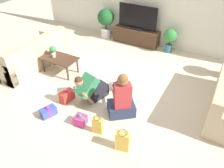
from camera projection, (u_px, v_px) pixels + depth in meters
ground_plane at (116, 87)px, 5.15m from camera, size 16.00×16.00×0.00m
wall_back at (160, 2)px, 6.22m from camera, size 8.40×0.06×2.60m
sofa_left at (32, 56)px, 5.77m from camera, size 0.86×1.99×0.82m
coffee_table at (59, 60)px, 5.46m from camera, size 0.91×0.52×0.42m
tv_console at (136, 36)px, 6.89m from camera, size 1.45×0.39×0.48m
tv at (137, 19)px, 6.55m from camera, size 1.22×0.20×0.73m
potted_plant_back_right at (170, 37)px, 6.29m from camera, size 0.40×0.40×0.72m
potted_plant_back_left at (106, 20)px, 7.07m from camera, size 0.53×0.53×0.95m
person_kneeling at (91, 88)px, 4.59m from camera, size 0.49×0.81×0.75m
person_sitting at (122, 100)px, 4.22m from camera, size 0.66×0.64×0.98m
dog at (119, 83)px, 4.89m from camera, size 0.18×0.56×0.35m
gift_box_a at (48, 112)px, 4.35m from camera, size 0.27×0.35×0.23m
gift_box_b at (80, 120)px, 4.16m from camera, size 0.23×0.22×0.25m
gift_box_c at (67, 96)px, 4.70m from camera, size 0.21×0.34×0.29m
gift_bag_a at (123, 141)px, 3.64m from camera, size 0.26×0.18×0.40m
gift_bag_b at (98, 125)px, 3.95m from camera, size 0.20×0.14×0.36m
mug at (54, 56)px, 5.41m from camera, size 0.12×0.08×0.09m
tabletop_plant at (53, 50)px, 5.50m from camera, size 0.17×0.17×0.22m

